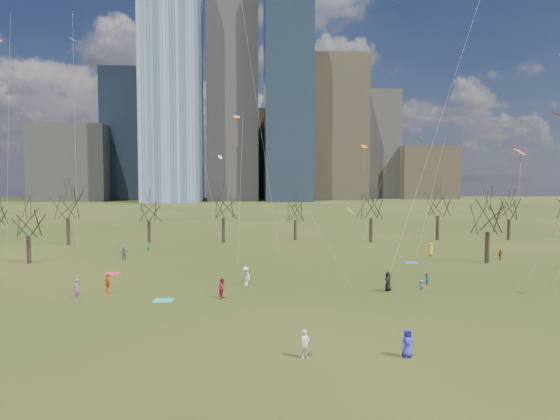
{
  "coord_description": "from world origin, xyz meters",
  "views": [
    {
      "loc": [
        -4.09,
        -40.61,
        10.23
      ],
      "look_at": [
        0.0,
        12.0,
        7.0
      ],
      "focal_mm": 32.0,
      "sensor_mm": 36.0,
      "label": 1
    }
  ],
  "objects": [
    {
      "name": "bare_tree_row",
      "position": [
        -0.09,
        37.22,
        6.12
      ],
      "size": [
        113.04,
        29.8,
        9.5
      ],
      "color": "black",
      "rests_on": "ground"
    },
    {
      "name": "person_6",
      "position": [
        9.34,
        3.79,
        0.88
      ],
      "size": [
        0.95,
        1.03,
        1.76
      ],
      "primitive_type": "imported",
      "rotation": [
        0.0,
        0.0,
        4.11
      ],
      "color": "black",
      "rests_on": "ground"
    },
    {
      "name": "person_7",
      "position": [
        -18.22,
        2.77,
        0.86
      ],
      "size": [
        0.46,
        0.66,
        1.72
      ],
      "primitive_type": "imported",
      "rotation": [
        0.0,
        0.0,
        4.79
      ],
      "color": "#954A95",
      "rests_on": "ground"
    },
    {
      "name": "blanket_crimson",
      "position": [
        -18.16,
        14.33,
        0.01
      ],
      "size": [
        1.6,
        1.5,
        0.03
      ],
      "primitive_type": "cube",
      "color": "#C6273C",
      "rests_on": "ground"
    },
    {
      "name": "ground",
      "position": [
        0.0,
        0.0,
        0.0
      ],
      "size": [
        500.0,
        500.0,
        0.0
      ],
      "primitive_type": "plane",
      "color": "black",
      "rests_on": "ground"
    },
    {
      "name": "person_8",
      "position": [
        13.89,
        6.2,
        0.57
      ],
      "size": [
        0.45,
        0.57,
        1.13
      ],
      "primitive_type": "imported",
      "rotation": [
        0.0,
        0.0,
        4.76
      ],
      "color": "#296EB3",
      "rests_on": "ground"
    },
    {
      "name": "person_10",
      "position": [
        28.69,
        19.9,
        0.73
      ],
      "size": [
        0.92,
        0.61,
        1.46
      ],
      "primitive_type": "imported",
      "rotation": [
        0.0,
        0.0,
        0.33
      ],
      "color": "#B43819",
      "rests_on": "ground"
    },
    {
      "name": "person_3",
      "position": [
        12.12,
        2.82,
        0.58
      ],
      "size": [
        0.82,
        0.85,
        1.17
      ],
      "primitive_type": "imported",
      "rotation": [
        0.0,
        0.0,
        2.29
      ],
      "color": "#5D5C61",
      "rests_on": "ground"
    },
    {
      "name": "person_2",
      "position": [
        -5.72,
        2.05,
        0.89
      ],
      "size": [
        0.95,
        1.05,
        1.77
      ],
      "primitive_type": "imported",
      "rotation": [
        0.0,
        0.0,
        1.18
      ],
      "color": "#AD1832",
      "rests_on": "ground"
    },
    {
      "name": "person_1",
      "position": [
        -0.48,
        -12.79,
        0.81
      ],
      "size": [
        0.71,
        0.62,
        1.63
      ],
      "primitive_type": "imported",
      "rotation": [
        0.0,
        0.0,
        0.48
      ],
      "color": "silver",
      "rests_on": "ground"
    },
    {
      "name": "person_12",
      "position": [
        21.22,
        23.92,
        0.87
      ],
      "size": [
        0.59,
        0.87,
        1.75
      ],
      "primitive_type": "imported",
      "rotation": [
        0.0,
        0.0,
        1.61
      ],
      "color": "yellow",
      "rests_on": "ground"
    },
    {
      "name": "person_4",
      "position": [
        -16.04,
        4.56,
        0.93
      ],
      "size": [
        0.98,
        1.16,
        1.86
      ],
      "primitive_type": "imported",
      "rotation": [
        0.0,
        0.0,
        2.15
      ],
      "color": "#E35819",
      "rests_on": "ground"
    },
    {
      "name": "downtown_skyline",
      "position": [
        -2.43,
        210.64,
        39.01
      ],
      "size": [
        212.5,
        78.0,
        118.0
      ],
      "color": "slate",
      "rests_on": "ground"
    },
    {
      "name": "blanket_teal",
      "position": [
        -10.72,
        1.66,
        0.01
      ],
      "size": [
        1.6,
        1.5,
        0.03
      ],
      "primitive_type": "cube",
      "color": "teal",
      "rests_on": "ground"
    },
    {
      "name": "person_13",
      "position": [
        -17.29,
        30.99,
        0.73
      ],
      "size": [
        0.54,
        0.63,
        1.47
      ],
      "primitive_type": "imported",
      "rotation": [
        0.0,
        0.0,
        1.99
      ],
      "color": "#19715B",
      "rests_on": "ground"
    },
    {
      "name": "person_0",
      "position": [
        5.4,
        -13.13,
        0.83
      ],
      "size": [
        0.87,
        0.63,
        1.67
      ],
      "primitive_type": "imported",
      "rotation": [
        0.0,
        0.0,
        0.12
      ],
      "color": "#2828AE",
      "rests_on": "ground"
    },
    {
      "name": "blanket_navy",
      "position": [
        16.69,
        18.83,
        0.01
      ],
      "size": [
        1.6,
        1.5,
        0.03
      ],
      "primitive_type": "cube",
      "color": "blue",
      "rests_on": "ground"
    },
    {
      "name": "kites_airborne",
      "position": [
        3.61,
        11.92,
        13.52
      ],
      "size": [
        74.19,
        39.55,
        35.4
      ],
      "color": "orange",
      "rests_on": "ground"
    },
    {
      "name": "person_9",
      "position": [
        -3.7,
        7.15,
        0.91
      ],
      "size": [
        1.26,
        1.34,
        1.82
      ],
      "primitive_type": "imported",
      "rotation": [
        0.0,
        0.0,
        5.39
      ],
      "color": "silver",
      "rests_on": "ground"
    },
    {
      "name": "person_11",
      "position": [
        -19.03,
        23.87,
        0.86
      ],
      "size": [
        1.43,
        1.53,
        1.72
      ],
      "primitive_type": "imported",
      "rotation": [
        0.0,
        0.0,
        0.85
      ],
      "color": "slate",
      "rests_on": "ground"
    }
  ]
}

